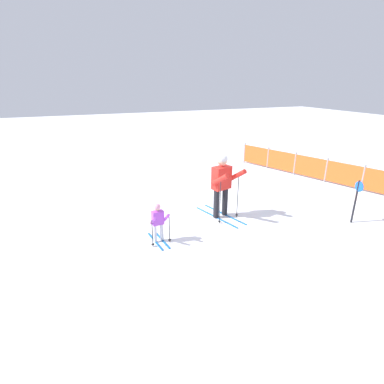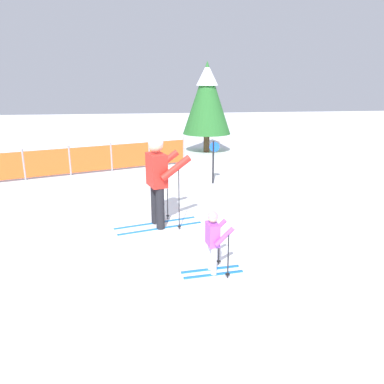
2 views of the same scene
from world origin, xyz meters
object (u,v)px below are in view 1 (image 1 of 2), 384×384
Objects in this scene: skier_child at (158,220)px; safety_fence at (310,167)px; trail_marker at (357,197)px; skier_adult at (222,180)px.

skier_child reaches higher than safety_fence.
trail_marker is at bearing 72.92° from skier_child.
trail_marker is (1.74, 3.14, -0.34)m from skier_adult.
safety_fence is at bearing 104.33° from skier_child.
trail_marker is at bearing 45.96° from skier_adult.
skier_child is 7.46m from safety_fence.
skier_adult is 2.24m from skier_child.
trail_marker is (3.60, -1.81, 0.29)m from safety_fence.
skier_adult reaches higher than skier_child.
skier_child is at bearing -101.47° from trail_marker.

